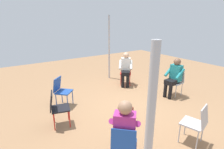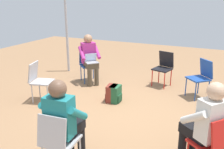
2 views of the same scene
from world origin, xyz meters
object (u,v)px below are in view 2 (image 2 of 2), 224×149
(person_with_laptop, at_px, (90,57))
(chair_southwest, at_px, (214,143))
(backpack_near_laptop_user, at_px, (115,95))
(chair_northeast, at_px, (88,63))
(chair_west, at_px, (58,139))
(person_in_white, at_px, (206,122))
(person_in_teal, at_px, (64,119))
(chair_north, at_px, (39,79))
(backpack_by_empty_chair, at_px, (112,94))
(chair_southeast, at_px, (201,76))
(chair_east, at_px, (164,66))

(person_with_laptop, bearing_deg, chair_southwest, 95.21)
(chair_southwest, xyz_separation_m, backpack_near_laptop_user, (1.61, 2.03, -0.34))
(chair_northeast, distance_m, chair_west, 3.61)
(person_with_laptop, bearing_deg, person_in_white, 95.25)
(person_in_teal, bearing_deg, chair_southwest, 13.10)
(chair_north, xyz_separation_m, backpack_by_empty_chair, (0.62, -1.40, -0.34))
(chair_west, xyz_separation_m, backpack_near_laptop_user, (2.33, 0.28, -0.34))
(chair_northeast, relative_size, person_in_white, 0.69)
(chair_southeast, bearing_deg, chair_west, 114.22)
(person_in_white, relative_size, backpack_near_laptop_user, 3.44)
(chair_west, bearing_deg, chair_north, 131.14)
(chair_east, xyz_separation_m, backpack_by_empty_chair, (-1.45, 0.74, -0.34))
(chair_north, height_order, person_in_white, person_in_white)
(person_in_teal, xyz_separation_m, backpack_near_laptop_user, (2.17, 0.26, -0.54))
(chair_north, bearing_deg, chair_southwest, 59.13)
(backpack_by_empty_chair, bearing_deg, chair_north, 113.81)
(chair_northeast, height_order, backpack_by_empty_chair, chair_northeast)
(chair_north, height_order, chair_southwest, same)
(person_with_laptop, bearing_deg, backpack_near_laptop_user, 95.55)
(chair_southeast, relative_size, person_in_white, 0.69)
(chair_west, relative_size, person_in_teal, 0.69)
(chair_west, xyz_separation_m, person_with_laptop, (3.18, 1.36, 0.20))
(chair_west, xyz_separation_m, chair_east, (3.77, -0.39, 0.00))
(chair_north, distance_m, backpack_near_laptop_user, 1.63)
(chair_southeast, bearing_deg, person_in_white, 142.35)
(person_in_teal, bearing_deg, chair_west, -90.00)
(backpack_near_laptop_user, bearing_deg, chair_east, -24.96)
(chair_west, height_order, chair_southwest, same)
(chair_southwest, bearing_deg, backpack_by_empty_chair, 91.89)
(chair_west, distance_m, person_with_laptop, 3.46)
(chair_northeast, relative_size, backpack_by_empty_chair, 2.36)
(person_in_teal, relative_size, person_in_white, 1.00)
(chair_northeast, xyz_separation_m, chair_north, (-1.58, 0.26, 0.00))
(chair_southeast, height_order, person_in_white, person_in_white)
(chair_west, relative_size, chair_north, 1.00)
(person_in_white, bearing_deg, person_in_teal, 151.49)
(chair_southwest, xyz_separation_m, chair_east, (3.05, 1.35, 0.00))
(chair_north, xyz_separation_m, chair_east, (2.07, -2.14, 0.00))
(chair_north, bearing_deg, chair_northeast, 155.42)
(chair_southwest, height_order, person_with_laptop, person_with_laptop)
(chair_southeast, xyz_separation_m, backpack_by_empty_chair, (-1.04, 1.66, -0.34))
(chair_west, xyz_separation_m, person_in_teal, (0.17, 0.01, 0.20))
(chair_north, bearing_deg, person_in_teal, 33.20)
(chair_northeast, height_order, backpack_near_laptop_user, chair_northeast)
(chair_north, xyz_separation_m, backpack_near_laptop_user, (0.62, -1.47, -0.34))
(chair_southeast, xyz_separation_m, chair_north, (-1.66, 3.07, 0.00))
(chair_northeast, relative_size, person_in_teal, 0.69)
(chair_southeast, distance_m, person_with_laptop, 2.69)
(backpack_near_laptop_user, xyz_separation_m, backpack_by_empty_chair, (-0.00, 0.07, 0.00))
(person_with_laptop, height_order, backpack_by_empty_chair, person_with_laptop)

